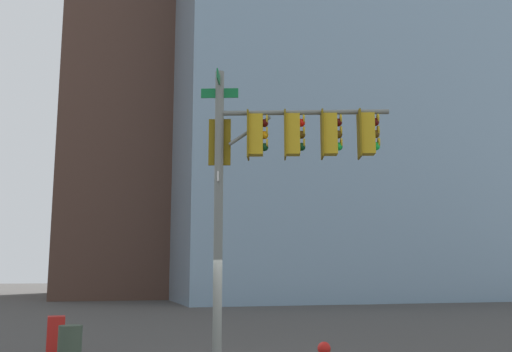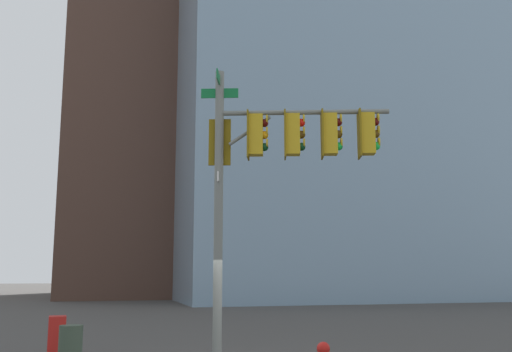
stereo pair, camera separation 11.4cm
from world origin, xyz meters
name	(u,v)px [view 2 (the right image)]	position (x,y,z in m)	size (l,w,h in m)	color
signal_pole_assembly	(273,155)	(-0.80, -0.12, 5.03)	(4.39, 1.96, 7.13)	slate
litter_bin	(70,346)	(3.74, -1.93, 0.47)	(0.56, 0.56, 0.95)	#384738
newspaper_box	(57,336)	(4.16, -3.63, 0.53)	(0.44, 0.56, 1.05)	red
building_brick_nearside	(344,67)	(-21.72, -41.74, 24.00)	(20.86, 16.57, 48.00)	#845B47
building_brick_midblock	(166,106)	(-2.86, -42.64, 18.44)	(18.32, 19.34, 36.87)	#4C3328
building_brick_farside	(451,82)	(-41.18, -50.71, 26.96)	(22.52, 15.65, 53.92)	#845B47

